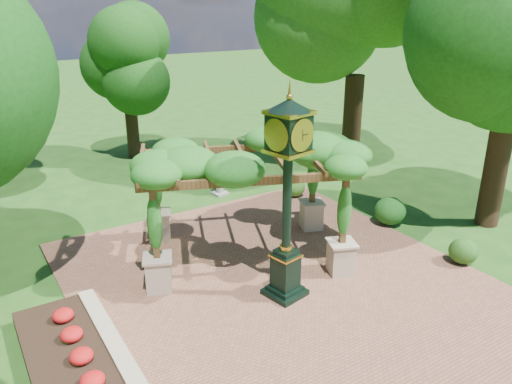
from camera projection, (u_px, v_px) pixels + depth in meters
ground at (310, 307)px, 12.18m from camera, size 120.00×120.00×0.00m
brick_plaza at (287, 288)px, 12.96m from camera, size 10.00×12.00×0.04m
border_wall at (118, 355)px, 10.22m from camera, size 0.35×5.00×0.40m
flower_bed at (73, 372)px, 9.78m from camera, size 1.50×5.00×0.36m
pedestal_clock at (288, 184)px, 11.56m from camera, size 1.17×1.17×5.07m
pergola at (243, 161)px, 13.58m from camera, size 6.55×5.38×3.55m
sundial at (220, 184)px, 19.14m from camera, size 0.60×0.60×0.96m
shrub_front at (463, 251)px, 14.05m from camera, size 0.92×0.92×0.73m
shrub_mid at (390, 211)px, 16.48m from camera, size 1.32×1.32×0.92m
shrub_back at (295, 187)px, 18.89m from camera, size 1.04×1.04×0.72m
tree_north at (126, 60)px, 22.34m from camera, size 3.32×3.32×6.61m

